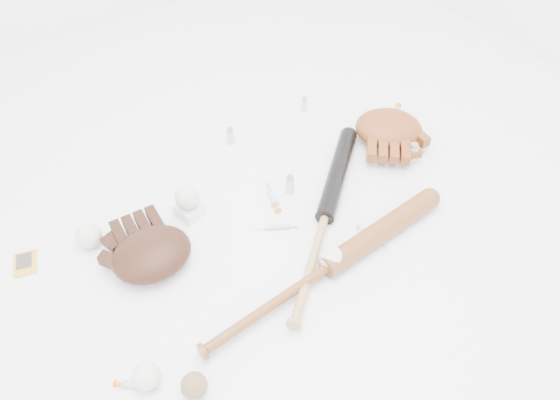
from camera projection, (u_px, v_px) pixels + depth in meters
bat_dark at (325, 216)px, 1.74m from camera, size 0.71×0.59×0.06m
bat_wood at (329, 267)px, 1.61m from camera, size 0.94×0.11×0.07m
glove_dark at (152, 254)px, 1.62m from camera, size 0.31×0.31×0.10m
glove_tan at (389, 128)px, 2.00m from camera, size 0.41×0.41×0.11m
trading_card at (25, 264)px, 1.65m from camera, size 0.09×0.11×0.01m
pedestal at (190, 210)px, 1.77m from camera, size 0.09×0.09×0.04m
baseball_on_pedestal at (187, 197)px, 1.73m from camera, size 0.08×0.08×0.08m
baseball_left at (146, 376)px, 1.38m from camera, size 0.07×0.07×0.07m
baseball_upper at (89, 236)px, 1.68m from camera, size 0.08×0.08×0.08m
baseball_mid at (332, 259)px, 1.62m from camera, size 0.08×0.08×0.08m
baseball_aged at (194, 385)px, 1.36m from camera, size 0.07×0.07×0.07m
syringe_0 at (136, 386)px, 1.39m from camera, size 0.11×0.11×0.02m
syringe_1 at (278, 227)px, 1.74m from camera, size 0.14×0.10×0.02m
syringe_2 at (272, 196)px, 1.83m from camera, size 0.08×0.16×0.02m
syringe_3 at (371, 236)px, 1.72m from camera, size 0.04×0.14×0.02m
syringe_4 at (396, 116)px, 2.12m from camera, size 0.14×0.12×0.02m
vial_0 at (231, 136)px, 2.00m from camera, size 0.03×0.03×0.07m
vial_1 at (304, 104)px, 2.13m from camera, size 0.02×0.02×0.06m
vial_2 at (290, 184)px, 1.83m from camera, size 0.03×0.03×0.07m
vial_3 at (413, 153)px, 1.93m from camera, size 0.03×0.03×0.08m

